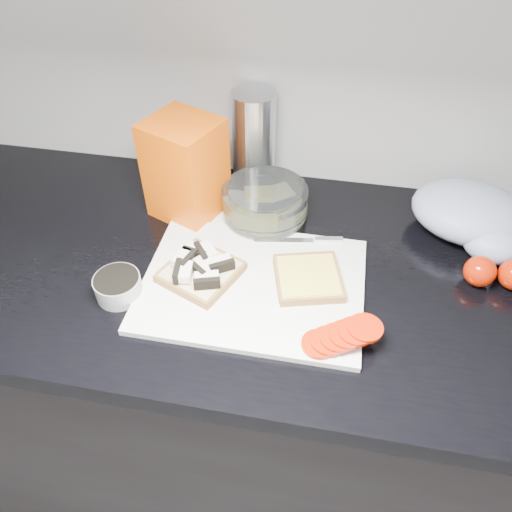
{
  "coord_description": "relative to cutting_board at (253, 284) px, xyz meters",
  "views": [
    {
      "loc": [
        0.04,
        0.53,
        1.58
      ],
      "look_at": [
        -0.08,
        1.16,
        0.95
      ],
      "focal_mm": 35.0,
      "sensor_mm": 36.0,
      "label": 1
    }
  ],
  "objects": [
    {
      "name": "seed_tub",
      "position": [
        -0.23,
        -0.06,
        0.02
      ],
      "size": [
        0.08,
        0.08,
        0.04
      ],
      "color": "#929696",
      "rests_on": "countertop"
    },
    {
      "name": "tub_lid",
      "position": [
        -0.07,
        0.16,
        -0.0
      ],
      "size": [
        0.12,
        0.12,
        0.01
      ],
      "primitive_type": "cylinder",
      "rotation": [
        0.0,
        0.0,
        -0.12
      ],
      "color": "silver",
      "rests_on": "countertop"
    },
    {
      "name": "cutting_board",
      "position": [
        0.0,
        0.0,
        0.0
      ],
      "size": [
        0.4,
        0.3,
        0.01
      ],
      "primitive_type": "cube",
      "color": "white",
      "rests_on": "countertop"
    },
    {
      "name": "knife",
      "position": [
        0.09,
        0.13,
        0.01
      ],
      "size": [
        0.18,
        0.04,
        0.01
      ],
      "rotation": [
        0.0,
        0.0,
        0.17
      ],
      "color": "silver",
      "rests_on": "cutting_board"
    },
    {
      "name": "bread_right",
      "position": [
        0.1,
        0.02,
        0.01
      ],
      "size": [
        0.15,
        0.15,
        0.02
      ],
      "rotation": [
        0.0,
        0.0,
        0.26
      ],
      "color": "#C5AE8B",
      "rests_on": "cutting_board"
    },
    {
      "name": "whole_tomatoes",
      "position": [
        0.43,
        0.09,
        0.02
      ],
      "size": [
        0.12,
        0.06,
        0.06
      ],
      "rotation": [
        0.0,
        0.0,
        0.36
      ],
      "color": "#B91D04",
      "rests_on": "countertop"
    },
    {
      "name": "steel_canister",
      "position": [
        -0.06,
        0.32,
        0.11
      ],
      "size": [
        0.09,
        0.09,
        0.22
      ],
      "primitive_type": "cylinder",
      "color": "#B4B4B9",
      "rests_on": "countertop"
    },
    {
      "name": "bread_bag",
      "position": [
        -0.18,
        0.2,
        0.1
      ],
      "size": [
        0.17,
        0.17,
        0.21
      ],
      "primitive_type": "cube",
      "rotation": [
        0.0,
        0.0,
        -0.4
      ],
      "color": "#F74E04",
      "rests_on": "countertop"
    },
    {
      "name": "countertop",
      "position": [
        0.08,
        0.07,
        -0.03
      ],
      "size": [
        3.5,
        0.64,
        0.04
      ],
      "primitive_type": "cube",
      "color": "black",
      "rests_on": "base_cabinet"
    },
    {
      "name": "tomato_slices",
      "position": [
        0.17,
        -0.1,
        0.02
      ],
      "size": [
        0.14,
        0.1,
        0.03
      ],
      "rotation": [
        0.0,
        0.0,
        -0.07
      ],
      "color": "#B91D04",
      "rests_on": "cutting_board"
    },
    {
      "name": "bread_left",
      "position": [
        -0.1,
        0.0,
        0.02
      ],
      "size": [
        0.17,
        0.17,
        0.04
      ],
      "rotation": [
        0.0,
        0.0,
        -0.4
      ],
      "color": "#C5AE8B",
      "rests_on": "cutting_board"
    },
    {
      "name": "base_cabinet",
      "position": [
        0.08,
        0.07,
        -0.48
      ],
      "size": [
        3.5,
        0.6,
        0.86
      ],
      "primitive_type": "cube",
      "color": "black",
      "rests_on": "ground"
    },
    {
      "name": "glass_bowl",
      "position": [
        -0.01,
        0.2,
        0.03
      ],
      "size": [
        0.18,
        0.18,
        0.07
      ],
      "rotation": [
        0.0,
        0.0,
        0.23
      ],
      "color": "silver",
      "rests_on": "countertop"
    },
    {
      "name": "grocery_bag",
      "position": [
        0.4,
        0.22,
        0.04
      ],
      "size": [
        0.26,
        0.24,
        0.1
      ],
      "rotation": [
        0.0,
        0.0,
        -0.22
      ],
      "color": "#A7B6CD",
      "rests_on": "countertop"
    }
  ]
}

